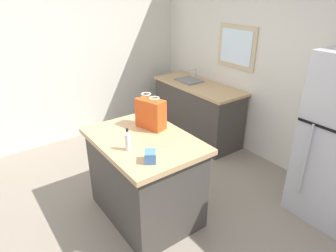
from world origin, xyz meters
TOP-DOWN VIEW (x-y plane):
  - ground at (0.00, 0.00)m, footprint 5.80×5.80m
  - back_wall at (-0.01, 2.22)m, footprint 4.83×0.13m
  - left_wall at (-2.42, 0.00)m, footprint 0.10×4.45m
  - kitchen_island at (-0.10, 0.17)m, footprint 1.20×0.86m
  - sink_counter at (-1.20, 1.85)m, footprint 1.56×0.63m
  - shopping_bag at (-0.27, 0.37)m, footprint 0.34×0.24m
  - small_box at (0.30, -0.01)m, footprint 0.15×0.15m
  - bottle at (0.02, -0.06)m, footprint 0.05×0.05m

SIDE VIEW (x-z plane):
  - ground at x=0.00m, z-range 0.00..0.00m
  - sink_counter at x=-1.20m, z-range -0.08..1.01m
  - kitchen_island at x=-0.10m, z-range 0.00..0.93m
  - small_box at x=0.30m, z-range 0.93..1.02m
  - bottle at x=0.02m, z-range 0.91..1.13m
  - shopping_bag at x=-0.27m, z-range 0.91..1.26m
  - left_wall at x=-2.42m, z-range 0.00..2.79m
  - back_wall at x=-0.01m, z-range 0.00..2.80m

